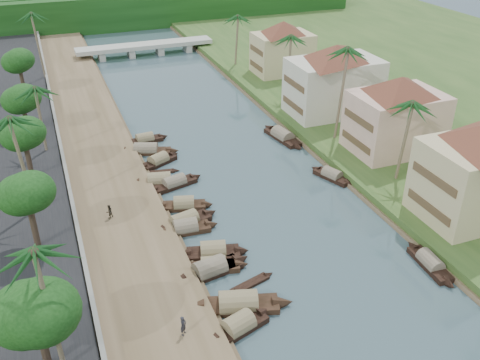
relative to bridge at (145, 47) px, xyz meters
name	(u,v)px	position (x,y,z in m)	size (l,w,h in m)	color
ground	(301,250)	(0.00, -72.00, -1.72)	(220.00, 220.00, 0.00)	#3A4F57
left_bank	(105,181)	(-16.00, -52.00, -1.32)	(10.00, 180.00, 0.80)	brown
right_bank	(359,136)	(19.00, -52.00, -1.12)	(16.00, 180.00, 1.20)	#2C4B1E
road	(30,192)	(-24.50, -52.00, -1.02)	(8.00, 180.00, 1.40)	black
retaining_wall	(68,180)	(-20.20, -52.00, -0.37)	(0.40, 180.00, 1.10)	slate
treeline	(120,9)	(0.00, 28.00, 2.28)	(120.00, 14.00, 8.00)	black
bridge	(145,47)	(0.00, 0.00, 0.00)	(28.00, 4.00, 2.40)	#AAABA0
building_mid	(397,113)	(19.99, -58.00, 4.41)	(14.11, 14.11, 9.70)	beige
building_far	(334,79)	(18.99, -44.00, 4.66)	(15.59, 15.59, 10.20)	beige
building_distant	(283,47)	(19.99, -24.00, 4.16)	(12.62, 12.62, 9.20)	tan
sampan_1	(238,326)	(-9.60, -79.91, -1.31)	(7.31, 3.77, 2.14)	black
sampan_2	(238,304)	(-8.72, -77.53, -1.30)	(9.77, 4.52, 2.49)	black
sampan_3	(210,270)	(-9.53, -72.32, -1.30)	(8.69, 3.26, 2.28)	black
sampan_4	(214,266)	(-9.04, -71.90, -1.31)	(6.90, 2.96, 1.96)	black
sampan_5	(213,252)	(-8.39, -69.84, -1.30)	(7.36, 3.51, 2.28)	black
sampan_6	(186,228)	(-9.77, -65.00, -1.31)	(7.16, 2.11, 2.13)	black
sampan_7	(184,222)	(-9.57, -63.81, -1.31)	(8.29, 3.63, 2.17)	black
sampan_8	(184,205)	(-8.68, -60.52, -1.31)	(6.77, 3.32, 2.07)	black
sampan_9	(174,184)	(-8.47, -55.49, -1.31)	(7.81, 3.46, 1.98)	black
sampan_10	(160,181)	(-9.97, -54.34, -1.31)	(8.15, 3.38, 2.20)	black
sampan_11	(158,161)	(-8.87, -49.14, -1.31)	(6.82, 4.50, 2.01)	black
sampan_12	(146,150)	(-9.70, -45.50, -1.31)	(8.95, 4.59, 2.14)	black
sampan_13	(145,140)	(-9.11, -42.07, -1.32)	(6.89, 1.99, 1.91)	black
sampan_14	(430,263)	(10.05, -78.71, -1.32)	(1.87, 7.59, 1.87)	black
sampan_15	(332,176)	(9.93, -60.46, -1.32)	(3.81, 6.81, 1.87)	black
sampan_16	(283,136)	(9.12, -47.92, -1.31)	(3.29, 9.53, 2.28)	black
canoe_1	(250,284)	(-6.67, -75.12, -1.62)	(5.40, 2.38, 0.87)	black
canoe_2	(159,172)	(-9.36, -51.55, -1.62)	(5.21, 1.54, 0.75)	black
palm_1	(409,105)	(16.00, -64.87, 8.56)	(3.20, 3.20, 10.85)	#75614E
palm_2	(344,52)	(15.00, -52.32, 11.28)	(3.20, 3.20, 13.67)	#75614E
palm_3	(291,38)	(16.00, -35.10, 8.80)	(3.20, 3.20, 11.09)	#75614E
palm_4	(38,254)	(-23.00, -80.15, 9.75)	(3.20, 3.20, 11.87)	#75614E
palm_5	(15,120)	(-24.00, -57.44, 9.87)	(3.20, 3.20, 11.99)	#75614E
palm_6	(35,90)	(-22.00, -42.81, 7.82)	(3.20, 3.20, 9.87)	#75614E
palm_7	(236,17)	(14.00, -16.26, 8.20)	(3.20, 3.20, 10.48)	#75614E
palm_8	(33,15)	(-20.50, -12.00, 10.39)	(3.20, 3.20, 12.54)	#75614E
tree_1	(36,313)	(-24.00, -79.51, 4.62)	(5.29, 5.29, 7.18)	#443327
tree_2	(27,194)	(-24.00, -64.10, 5.34)	(4.52, 4.52, 7.63)	#443327
tree_3	(23,135)	(-24.00, -49.45, 4.97)	(4.43, 4.43, 7.22)	#443327
tree_4	(22,100)	(-24.00, -35.84, 4.34)	(4.52, 4.52, 6.61)	#443327
tree_5	(18,61)	(-24.00, -20.13, 5.14)	(4.37, 4.37, 7.37)	#443327
tree_6	(359,77)	(24.00, -42.82, 4.03)	(4.70, 4.70, 6.56)	#443327
person_near	(183,326)	(-14.00, -79.50, -0.05)	(0.64, 0.42, 1.74)	#232229
person_far	(109,211)	(-16.78, -60.75, -0.18)	(0.72, 0.56, 1.49)	#2F2A21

